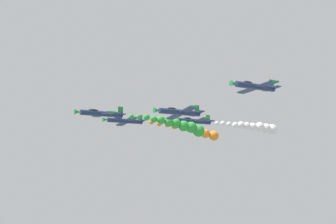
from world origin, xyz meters
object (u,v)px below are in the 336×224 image
(airplane_lead, at_px, (101,113))
(airplane_left_outer, at_px, (193,121))
(airplane_right_outer, at_px, (255,86))
(airplane_left_inner, at_px, (179,112))
(airplane_right_inner, at_px, (124,121))

(airplane_lead, distance_m, airplane_left_outer, 23.11)
(airplane_right_outer, bearing_deg, airplane_left_inner, 39.36)
(airplane_lead, height_order, airplane_left_outer, airplane_lead)
(airplane_right_inner, bearing_deg, airplane_right_outer, -161.38)
(airplane_left_outer, bearing_deg, airplane_right_inner, 52.46)
(airplane_left_outer, height_order, airplane_right_outer, airplane_right_outer)
(airplane_lead, bearing_deg, airplane_right_inner, -42.54)
(airplane_right_inner, relative_size, airplane_right_outer, 1.00)
(airplane_right_inner, bearing_deg, airplane_left_inner, -174.97)
(airplane_right_inner, height_order, airplane_right_outer, airplane_right_outer)
(airplane_right_inner, relative_size, airplane_left_outer, 1.00)
(airplane_left_outer, bearing_deg, airplane_right_outer, 175.27)
(airplane_left_inner, height_order, airplane_left_outer, airplane_left_outer)
(airplane_lead, relative_size, airplane_right_outer, 1.00)
(airplane_right_inner, bearing_deg, airplane_left_outer, -127.54)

